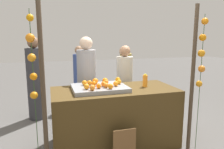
# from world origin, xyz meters

# --- Properties ---
(ground_plane) EXTENTS (24.00, 24.00, 0.00)m
(ground_plane) POSITION_xyz_m (0.00, 0.00, 0.00)
(ground_plane) COLOR #565451
(stall_counter) EXTENTS (1.91, 0.87, 0.91)m
(stall_counter) POSITION_xyz_m (0.00, 0.00, 0.46)
(stall_counter) COLOR #4C3819
(stall_counter) RESTS_ON ground_plane
(orange_tray) EXTENTS (0.81, 0.62, 0.06)m
(orange_tray) POSITION_xyz_m (-0.24, 0.01, 0.94)
(orange_tray) COLOR gray
(orange_tray) RESTS_ON stall_counter
(orange_0) EXTENTS (0.07, 0.07, 0.07)m
(orange_0) POSITION_xyz_m (-0.28, -0.14, 1.01)
(orange_0) COLOR orange
(orange_0) RESTS_ON orange_tray
(orange_1) EXTENTS (0.09, 0.09, 0.09)m
(orange_1) POSITION_xyz_m (-0.11, 0.16, 1.02)
(orange_1) COLOR orange
(orange_1) RESTS_ON orange_tray
(orange_2) EXTENTS (0.08, 0.08, 0.08)m
(orange_2) POSITION_xyz_m (-0.12, 0.07, 1.01)
(orange_2) COLOR orange
(orange_2) RESTS_ON orange_tray
(orange_3) EXTENTS (0.08, 0.08, 0.08)m
(orange_3) POSITION_xyz_m (-0.13, -0.21, 1.01)
(orange_3) COLOR orange
(orange_3) RESTS_ON orange_tray
(orange_4) EXTENTS (0.08, 0.08, 0.08)m
(orange_4) POSITION_xyz_m (0.11, 0.19, 1.01)
(orange_4) COLOR orange
(orange_4) RESTS_ON orange_tray
(orange_5) EXTENTS (0.08, 0.08, 0.08)m
(orange_5) POSITION_xyz_m (-0.32, 0.02, 1.01)
(orange_5) COLOR orange
(orange_5) RESTS_ON orange_tray
(orange_6) EXTENTS (0.08, 0.08, 0.08)m
(orange_6) POSITION_xyz_m (-0.45, 0.12, 1.01)
(orange_6) COLOR orange
(orange_6) RESTS_ON orange_tray
(orange_7) EXTENTS (0.09, 0.09, 0.09)m
(orange_7) POSITION_xyz_m (-0.27, 0.17, 1.02)
(orange_7) COLOR orange
(orange_7) RESTS_ON orange_tray
(orange_8) EXTENTS (0.07, 0.07, 0.07)m
(orange_8) POSITION_xyz_m (0.09, 0.05, 1.01)
(orange_8) COLOR orange
(orange_8) RESTS_ON orange_tray
(orange_9) EXTENTS (0.07, 0.07, 0.07)m
(orange_9) POSITION_xyz_m (-0.17, -0.13, 1.01)
(orange_9) COLOR orange
(orange_9) RESTS_ON orange_tray
(orange_10) EXTENTS (0.08, 0.08, 0.08)m
(orange_10) POSITION_xyz_m (-0.01, -0.08, 1.01)
(orange_10) COLOR orange
(orange_10) RESTS_ON orange_tray
(orange_11) EXTENTS (0.08, 0.08, 0.08)m
(orange_11) POSITION_xyz_m (-0.46, -0.14, 1.01)
(orange_11) COLOR orange
(orange_11) RESTS_ON orange_tray
(orange_12) EXTENTS (0.07, 0.07, 0.07)m
(orange_12) POSITION_xyz_m (-0.37, 0.12, 1.01)
(orange_12) COLOR orange
(orange_12) RESTS_ON orange_tray
(orange_13) EXTENTS (0.08, 0.08, 0.08)m
(orange_13) POSITION_xyz_m (-0.19, -0.04, 1.01)
(orange_13) COLOR orange
(orange_13) RESTS_ON orange_tray
(orange_14) EXTENTS (0.08, 0.08, 0.08)m
(orange_14) POSITION_xyz_m (-0.40, -0.23, 1.01)
(orange_14) COLOR orange
(orange_14) RESTS_ON orange_tray
(juice_bottle) EXTENTS (0.08, 0.08, 0.21)m
(juice_bottle) POSITION_xyz_m (0.51, -0.00, 1.01)
(juice_bottle) COLOR orange
(juice_bottle) RESTS_ON stall_counter
(chalkboard_sign) EXTENTS (0.32, 0.03, 0.53)m
(chalkboard_sign) POSITION_xyz_m (-0.05, -0.61, 0.25)
(chalkboard_sign) COLOR brown
(chalkboard_sign) RESTS_ON ground_plane
(vendor_left) EXTENTS (0.34, 0.34, 1.71)m
(vendor_left) POSITION_xyz_m (-0.32, 0.69, 0.79)
(vendor_left) COLOR #99999E
(vendor_left) RESTS_ON ground_plane
(vendor_right) EXTENTS (0.31, 0.31, 1.54)m
(vendor_right) POSITION_xyz_m (0.42, 0.74, 0.72)
(vendor_right) COLOR beige
(vendor_right) RESTS_ON ground_plane
(crowd_person_0) EXTENTS (0.34, 0.34, 1.70)m
(crowd_person_0) POSITION_xyz_m (-1.24, 1.52, 0.79)
(crowd_person_0) COLOR #333338
(crowd_person_0) RESTS_ON ground_plane
(crowd_person_1) EXTENTS (0.30, 0.30, 1.48)m
(crowd_person_1) POSITION_xyz_m (0.91, 2.03, 0.69)
(crowd_person_1) COLOR tan
(crowd_person_1) RESTS_ON ground_plane
(crowd_person_2) EXTENTS (0.30, 0.30, 1.49)m
(crowd_person_2) POSITION_xyz_m (-0.26, 2.05, 0.69)
(crowd_person_2) COLOR #384C8C
(crowd_person_2) RESTS_ON ground_plane
(canopy_post_left) EXTENTS (0.06, 0.06, 2.15)m
(canopy_post_left) POSITION_xyz_m (-1.04, -0.47, 1.08)
(canopy_post_left) COLOR #473828
(canopy_post_left) RESTS_ON ground_plane
(canopy_post_right) EXTENTS (0.06, 0.06, 2.15)m
(canopy_post_right) POSITION_xyz_m (1.04, -0.47, 1.08)
(canopy_post_right) COLOR #473828
(canopy_post_right) RESTS_ON ground_plane
(garland_strand_left) EXTENTS (0.10, 0.11, 2.02)m
(garland_strand_left) POSITION_xyz_m (-1.14, -0.47, 1.47)
(garland_strand_left) COLOR #2D4C23
(garland_strand_left) RESTS_ON ground_plane
(garland_strand_right) EXTENTS (0.11, 0.12, 2.02)m
(garland_strand_right) POSITION_xyz_m (1.14, -0.51, 1.47)
(garland_strand_right) COLOR #2D4C23
(garland_strand_right) RESTS_ON ground_plane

